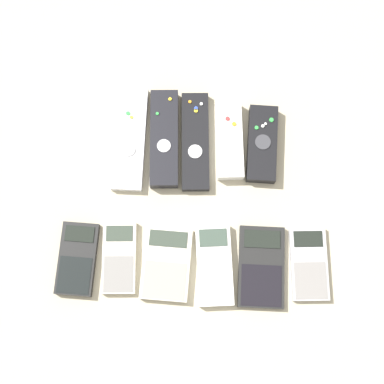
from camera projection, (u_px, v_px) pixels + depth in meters
ground_plane at (192, 209)px, 1.03m from camera, size 3.00×3.00×0.00m
remote_0 at (128, 139)px, 1.05m from camera, size 0.06×0.21×0.02m
remote_1 at (162, 139)px, 1.05m from camera, size 0.06×0.20×0.03m
remote_2 at (195, 142)px, 1.05m from camera, size 0.06×0.20×0.02m
remote_3 at (227, 140)px, 1.05m from camera, size 0.06×0.16×0.03m
remote_4 at (260, 144)px, 1.05m from camera, size 0.06×0.16×0.03m
calculator_0 at (75, 259)px, 1.00m from camera, size 0.08×0.14×0.02m
calculator_1 at (117, 258)px, 1.00m from camera, size 0.07×0.13×0.02m
calculator_2 at (164, 264)px, 1.00m from camera, size 0.10×0.14×0.02m
calculator_3 at (212, 265)px, 1.00m from camera, size 0.07×0.15×0.02m
calculator_4 at (259, 267)px, 1.00m from camera, size 0.09×0.15×0.01m
calculator_5 at (307, 264)px, 1.00m from camera, size 0.07×0.14×0.01m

